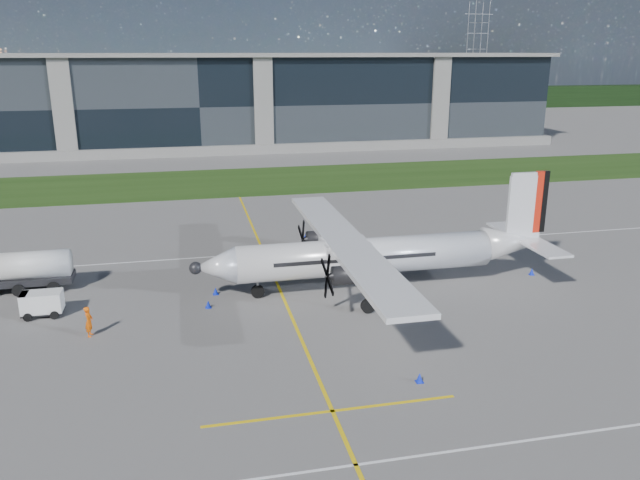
# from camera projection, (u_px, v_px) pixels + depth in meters

# --- Properties ---
(ground) EXTENTS (400.00, 400.00, 0.00)m
(ground) POSITION_uv_depth(u_px,v_px,m) (213.00, 197.00, 71.08)
(ground) COLOR slate
(ground) RESTS_ON ground
(grass_strip) EXTENTS (400.00, 18.00, 0.04)m
(grass_strip) POSITION_uv_depth(u_px,v_px,m) (209.00, 183.00, 78.55)
(grass_strip) COLOR #1E3B10
(grass_strip) RESTS_ON ground
(terminal_building) EXTENTS (120.00, 20.00, 15.00)m
(terminal_building) POSITION_uv_depth(u_px,v_px,m) (198.00, 103.00, 106.28)
(terminal_building) COLOR black
(terminal_building) RESTS_ON ground
(tree_line) EXTENTS (400.00, 6.00, 6.00)m
(tree_line) POSITION_uv_depth(u_px,v_px,m) (191.00, 102.00, 163.65)
(tree_line) COLOR black
(tree_line) RESTS_ON ground
(pylon_east) EXTENTS (9.00, 4.60, 30.00)m
(pylon_east) POSITION_uv_depth(u_px,v_px,m) (476.00, 54.00, 187.06)
(pylon_east) COLOR gray
(pylon_east) RESTS_ON ground
(yellow_taxiway_centerline) EXTENTS (0.20, 70.00, 0.01)m
(yellow_taxiway_centerline) POSITION_uv_depth(u_px,v_px,m) (279.00, 288.00, 43.67)
(yellow_taxiway_centerline) COLOR yellow
(yellow_taxiway_centerline) RESTS_ON ground
(turboprop_aircraft) EXTENTS (25.11, 26.04, 7.81)m
(turboprop_aircraft) POSITION_uv_depth(u_px,v_px,m) (378.00, 235.00, 42.54)
(turboprop_aircraft) COLOR silver
(turboprop_aircraft) RESTS_ON ground
(fuel_tanker_truck) EXTENTS (7.38, 2.40, 2.77)m
(fuel_tanker_truck) POSITION_uv_depth(u_px,v_px,m) (10.00, 272.00, 42.69)
(fuel_tanker_truck) COLOR silver
(fuel_tanker_truck) RESTS_ON ground
(baggage_tug) EXTENTS (2.58, 1.55, 1.55)m
(baggage_tug) POSITION_uv_depth(u_px,v_px,m) (42.00, 304.00, 38.89)
(baggage_tug) COLOR silver
(baggage_tug) RESTS_ON ground
(ground_crew_person) EXTENTS (0.71, 0.92, 2.09)m
(ground_crew_person) POSITION_uv_depth(u_px,v_px,m) (89.00, 319.00, 36.03)
(ground_crew_person) COLOR #F25907
(ground_crew_person) RESTS_ON ground
(safety_cone_portwing) EXTENTS (0.36, 0.36, 0.50)m
(safety_cone_portwing) POSITION_uv_depth(u_px,v_px,m) (420.00, 378.00, 31.18)
(safety_cone_portwing) COLOR #0B21C4
(safety_cone_portwing) RESTS_ON ground
(safety_cone_nose_stbd) EXTENTS (0.36, 0.36, 0.50)m
(safety_cone_nose_stbd) POSITION_uv_depth(u_px,v_px,m) (216.00, 291.00, 42.45)
(safety_cone_nose_stbd) COLOR #0B21C4
(safety_cone_nose_stbd) RESTS_ON ground
(safety_cone_nose_port) EXTENTS (0.36, 0.36, 0.50)m
(safety_cone_nose_port) POSITION_uv_depth(u_px,v_px,m) (208.00, 304.00, 40.23)
(safety_cone_nose_port) COLOR #0B21C4
(safety_cone_nose_port) RESTS_ON ground
(safety_cone_stbdwing) EXTENTS (0.36, 0.36, 0.50)m
(safety_cone_stbdwing) POSITION_uv_depth(u_px,v_px,m) (306.00, 234.00, 55.56)
(safety_cone_stbdwing) COLOR #0B21C4
(safety_cone_stbdwing) RESTS_ON ground
(safety_cone_tail) EXTENTS (0.36, 0.36, 0.50)m
(safety_cone_tail) POSITION_uv_depth(u_px,v_px,m) (532.00, 272.00, 46.18)
(safety_cone_tail) COLOR #0B21C4
(safety_cone_tail) RESTS_ON ground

